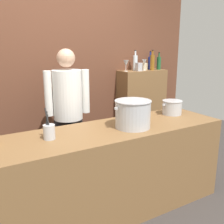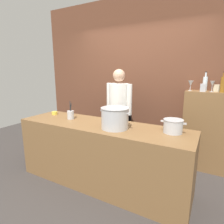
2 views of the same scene
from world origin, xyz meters
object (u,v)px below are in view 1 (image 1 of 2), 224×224
Objects in this scene: wine_bottle_amber at (152,62)px; spice_tin_cream at (144,66)px; stockpot_small at (172,107)px; wine_bottle_cobalt at (150,63)px; wine_bottle_green at (159,63)px; wine_glass_wide at (144,62)px; spice_tin_silver at (139,67)px; stockpot_large at (133,114)px; utensil_crock at (49,131)px; wine_glass_tall at (126,63)px; chef at (68,108)px; wine_bottle_clear at (135,62)px.

wine_bottle_amber reaches higher than spice_tin_cream.
wine_bottle_cobalt is at bearing 64.05° from stockpot_small.
wine_bottle_amber is 1.08× the size of wine_bottle_cobalt.
wine_bottle_green is 1.60× the size of wine_glass_wide.
wine_bottle_cobalt is 2.36× the size of spice_tin_silver.
wine_bottle_amber is 0.14m from wine_glass_wide.
stockpot_large is at bearing -135.15° from wine_bottle_amber.
wine_glass_tall reaches higher than utensil_crock.
spice_tin_silver is at bearing -174.15° from wine_bottle_green.
spice_tin_silver is at bearing -17.91° from wine_glass_tall.
spice_tin_silver reaches higher than utensil_crock.
wine_glass_wide reaches higher than stockpot_large.
utensil_crock is 1.69× the size of wine_glass_tall.
wine_bottle_amber is 0.27m from spice_tin_silver.
chef is 1.53m from wine_glass_wide.
stockpot_large is at bearing -131.05° from wine_glass_wide.
stockpot_large is 1.84m from wine_bottle_cobalt.
wine_glass_tall is (-0.62, 0.02, 0.01)m from wine_bottle_green.
wine_glass_tall is at bearing 172.64° from wine_bottle_amber.
stockpot_small is 2.47× the size of spice_tin_silver.
spice_tin_cream is at bearing 0.29° from wine_bottle_clear.
wine_glass_wide is (0.35, 1.02, 0.45)m from stockpot_small.
wine_bottle_clear reaches higher than stockpot_large.
wine_bottle_amber is 1.00× the size of wine_bottle_clear.
chef reaches higher than spice_tin_silver.
wine_bottle_amber is at bearing 44.85° from stockpot_large.
wine_bottle_green reaches higher than utensil_crock.
stockpot_small is 1.04× the size of wine_bottle_cobalt.
wine_bottle_cobalt is 0.14m from wine_bottle_green.
wine_bottle_clear is 2.54× the size of spice_tin_silver.
wine_glass_wide reaches higher than utensil_crock.
spice_tin_silver is (-0.26, -0.00, -0.06)m from wine_bottle_amber.
wine_bottle_clear is at bearing 53.90° from stockpot_large.
utensil_crock is 1.03× the size of wine_bottle_green.
stockpot_large is (0.36, -0.83, 0.07)m from chef.
wine_bottle_clear is 0.14m from wine_glass_wide.
stockpot_large is 2.50× the size of wine_glass_wide.
wine_glass_tall is at bearing -165.46° from wine_bottle_clear.
wine_bottle_clear is 0.13m from spice_tin_silver.
chef reaches higher than stockpot_large.
wine_bottle_amber is at bearing -113.74° from wine_bottle_cobalt.
chef is 5.93× the size of utensil_crock.
wine_bottle_cobalt is 1.05× the size of wine_bottle_green.
wine_bottle_cobalt is at bearing 46.38° from stockpot_large.
spice_tin_silver is (-0.12, -0.03, -0.06)m from wine_glass_wide.
wine_glass_wide is (1.05, 1.21, 0.40)m from stockpot_large.
wine_bottle_cobalt is 0.30m from wine_bottle_clear.
wine_bottle_cobalt is (0.05, 0.12, -0.02)m from wine_bottle_amber.
chef is at bearing -167.16° from wine_bottle_amber.
chef is 1.39m from spice_tin_silver.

